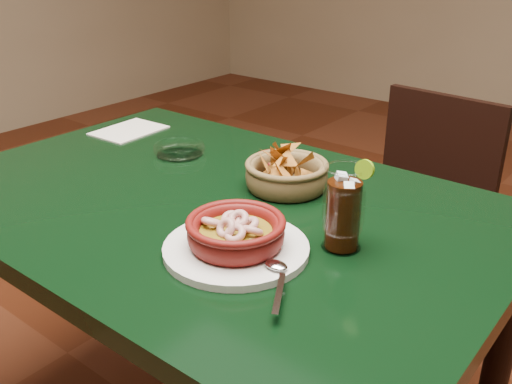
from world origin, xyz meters
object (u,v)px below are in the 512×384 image
Objects in this scene: dining_table at (211,240)px; shrimp_plate at (236,236)px; chip_basket at (286,174)px; dining_chair at (414,225)px.

shrimp_plate is (0.19, -0.13, 0.13)m from dining_table.
chip_basket is (-0.09, 0.27, 0.00)m from shrimp_plate.
dining_table is 0.75m from dining_chair.
dining_chair is 0.65m from chip_basket.
dining_chair is 0.90m from shrimp_plate.
chip_basket is (0.09, 0.14, 0.13)m from dining_table.
shrimp_plate reaches higher than dining_table.
chip_basket reaches higher than dining_chair.
dining_table is 1.44× the size of dining_chair.
dining_chair is 2.75× the size of shrimp_plate.
chip_basket is at bearing 108.76° from shrimp_plate.
dining_table is 0.21m from chip_basket.
shrimp_plate is (0.02, -0.84, 0.32)m from dining_chair.
dining_chair is 3.97× the size of chip_basket.
dining_table is 0.26m from shrimp_plate.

